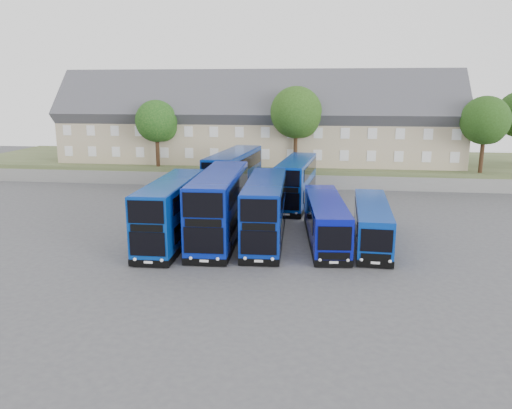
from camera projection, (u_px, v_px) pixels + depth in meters
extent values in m
plane|color=#46464B|center=(244.00, 256.00, 32.93)|extent=(120.00, 120.00, 0.00)
cube|color=slate|center=(276.00, 181.00, 55.96)|extent=(70.00, 0.40, 1.50)
cube|color=#495731|center=(283.00, 166.00, 65.57)|extent=(80.00, 20.00, 2.00)
cube|color=tan|center=(94.00, 136.00, 63.83)|extent=(6.00, 8.00, 6.00)
cube|color=#3D3D43|center=(93.00, 112.00, 63.15)|extent=(6.00, 10.40, 10.40)
cube|color=brown|center=(102.00, 81.00, 62.10)|extent=(0.60, 0.90, 1.40)
cube|color=tan|center=(139.00, 136.00, 63.07)|extent=(6.00, 8.00, 6.00)
cube|color=#3D3D43|center=(138.00, 112.00, 62.40)|extent=(6.00, 10.40, 10.40)
cube|color=brown|center=(148.00, 81.00, 61.35)|extent=(0.60, 0.90, 1.40)
cube|color=tan|center=(185.00, 137.00, 62.32)|extent=(6.00, 8.00, 6.00)
cube|color=#3D3D43|center=(185.00, 113.00, 61.64)|extent=(6.00, 10.40, 10.40)
cube|color=brown|center=(196.00, 81.00, 60.59)|extent=(0.60, 0.90, 1.40)
cube|color=tan|center=(233.00, 137.00, 61.56)|extent=(6.00, 8.00, 6.00)
cube|color=#3D3D43|center=(232.00, 113.00, 60.89)|extent=(6.00, 10.40, 10.40)
cube|color=brown|center=(244.00, 80.00, 59.84)|extent=(0.60, 0.90, 1.40)
cube|color=tan|center=(281.00, 138.00, 60.80)|extent=(6.00, 8.00, 6.00)
cube|color=#3D3D43|center=(281.00, 113.00, 60.13)|extent=(6.00, 10.40, 10.40)
cube|color=brown|center=(294.00, 80.00, 59.08)|extent=(0.60, 0.90, 1.40)
cube|color=tan|center=(331.00, 139.00, 60.05)|extent=(6.00, 8.00, 6.00)
cube|color=#3D3D43|center=(332.00, 113.00, 59.38)|extent=(6.00, 10.40, 10.40)
cube|color=brown|center=(346.00, 80.00, 58.33)|extent=(0.60, 0.90, 1.40)
cube|color=tan|center=(382.00, 139.00, 59.29)|extent=(6.00, 8.00, 6.00)
cube|color=#3D3D43|center=(383.00, 114.00, 58.62)|extent=(6.00, 10.40, 10.40)
cube|color=brown|center=(398.00, 80.00, 57.57)|extent=(0.60, 0.90, 1.40)
cube|color=tan|center=(434.00, 140.00, 58.54)|extent=(6.00, 8.00, 6.00)
cube|color=#3D3D43|center=(436.00, 114.00, 57.87)|extent=(6.00, 10.40, 10.40)
cube|color=brown|center=(452.00, 80.00, 56.82)|extent=(0.60, 0.90, 1.40)
cube|color=#083599|center=(172.00, 210.00, 35.55)|extent=(2.74, 11.13, 4.08)
cube|color=black|center=(173.00, 238.00, 36.02)|extent=(2.78, 11.18, 0.45)
cube|color=black|center=(147.00, 244.00, 30.34)|extent=(2.22, 0.10, 1.51)
cube|color=black|center=(146.00, 212.00, 29.89)|extent=(2.22, 0.10, 1.41)
cylinder|color=black|center=(143.00, 249.00, 32.86)|extent=(0.32, 1.01, 1.00)
cube|color=#081F9F|center=(220.00, 204.00, 36.29)|extent=(3.22, 12.30, 4.53)
cube|color=black|center=(220.00, 235.00, 36.81)|extent=(3.27, 12.34, 0.45)
cube|color=black|center=(204.00, 240.00, 30.54)|extent=(2.48, 0.15, 1.66)
cube|color=black|center=(203.00, 205.00, 30.04)|extent=(2.48, 0.15, 1.55)
cylinder|color=black|center=(192.00, 248.00, 33.09)|extent=(0.34, 1.01, 1.00)
cube|color=#082594|center=(265.00, 208.00, 35.82)|extent=(2.99, 11.27, 4.12)
cube|color=black|center=(265.00, 237.00, 36.29)|extent=(3.03, 11.32, 0.45)
cube|color=black|center=(259.00, 243.00, 30.55)|extent=(2.24, 0.15, 1.52)
cube|color=black|center=(259.00, 211.00, 30.09)|extent=(2.24, 0.15, 1.42)
cylinder|color=black|center=(245.00, 248.00, 33.05)|extent=(0.34, 1.01, 1.00)
cube|color=navy|center=(234.00, 175.00, 48.60)|extent=(3.92, 12.37, 4.52)
cube|color=black|center=(235.00, 198.00, 49.11)|extent=(3.96, 12.42, 0.45)
cube|color=black|center=(216.00, 197.00, 42.99)|extent=(2.46, 0.30, 1.66)
cube|color=black|center=(215.00, 172.00, 42.50)|extent=(2.46, 0.30, 1.55)
cylinder|color=black|center=(210.00, 204.00, 45.65)|extent=(0.39, 1.02, 1.00)
cube|color=#0938A7|center=(296.00, 181.00, 47.12)|extent=(3.52, 11.04, 3.99)
cube|color=black|center=(296.00, 202.00, 47.58)|extent=(3.56, 11.09, 0.45)
cube|color=black|center=(287.00, 201.00, 42.12)|extent=(2.16, 0.27, 1.48)
cube|color=black|center=(287.00, 178.00, 41.68)|extent=(2.16, 0.27, 1.38)
cylinder|color=black|center=(279.00, 207.00, 44.71)|extent=(0.40, 1.02, 1.00)
cube|color=#0811A1|center=(326.00, 218.00, 35.81)|extent=(3.36, 11.45, 2.75)
cube|color=black|center=(325.00, 237.00, 36.12)|extent=(3.40, 11.50, 0.45)
cube|color=black|center=(335.00, 239.00, 30.23)|extent=(2.05, 0.24, 1.51)
cylinder|color=black|center=(314.00, 249.00, 32.77)|extent=(0.39, 1.02, 1.00)
cube|color=#0836A4|center=(372.00, 221.00, 35.35)|extent=(2.66, 10.72, 2.57)
cube|color=black|center=(371.00, 239.00, 35.65)|extent=(2.70, 10.76, 0.45)
cube|color=black|center=(377.00, 241.00, 30.17)|extent=(1.92, 0.14, 1.42)
cylinder|color=black|center=(359.00, 249.00, 32.77)|extent=(0.34, 1.01, 1.00)
cylinder|color=#382314|center=(158.00, 150.00, 57.99)|extent=(0.44, 0.44, 3.75)
sphere|color=#0F370F|center=(156.00, 121.00, 57.23)|extent=(4.80, 4.80, 4.80)
sphere|color=#0F370F|center=(163.00, 127.00, 57.71)|extent=(3.30, 3.30, 3.30)
cylinder|color=#382314|center=(295.00, 149.00, 56.37)|extent=(0.44, 0.44, 4.50)
sphere|color=#1D3C10|center=(296.00, 112.00, 55.46)|extent=(5.76, 5.76, 5.76)
sphere|color=#1D3C10|center=(301.00, 120.00, 55.98)|extent=(3.96, 3.96, 3.96)
cylinder|color=#382314|center=(482.00, 154.00, 53.43)|extent=(0.44, 0.44, 4.00)
sphere|color=#1E390F|center=(485.00, 120.00, 52.62)|extent=(5.12, 5.12, 5.12)
sphere|color=#1E390F|center=(489.00, 128.00, 53.11)|extent=(3.52, 3.52, 3.52)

